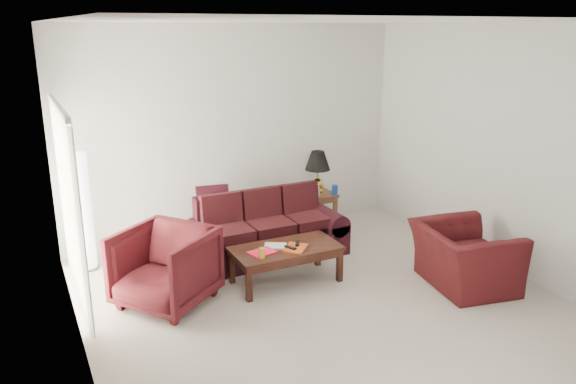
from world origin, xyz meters
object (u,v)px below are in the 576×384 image
object	(u,v)px
end_table	(316,210)
floor_lamp	(83,211)
armchair_right	(464,257)
sofa	(268,227)
armchair_left	(165,267)
coffee_table	(286,265)

from	to	relation	value
end_table	floor_lamp	size ratio (longest dim) A/B	0.36
armchair_right	floor_lamp	bearing A→B (deg)	68.14
sofa	armchair_right	world-z (taller)	sofa
armchair_left	armchair_right	distance (m)	3.43
sofa	floor_lamp	distance (m)	2.31
floor_lamp	coffee_table	size ratio (longest dim) A/B	1.19
sofa	coffee_table	size ratio (longest dim) A/B	1.60
armchair_left	coffee_table	world-z (taller)	armchair_left
armchair_left	coffee_table	bearing A→B (deg)	48.59
floor_lamp	armchair_right	xyz separation A→B (m)	(3.90, -2.47, -0.40)
end_table	armchair_right	bearing A→B (deg)	-77.07
floor_lamp	coffee_table	xyz separation A→B (m)	(2.06, -1.46, -0.54)
armchair_right	armchair_left	bearing A→B (deg)	81.71
armchair_right	coffee_table	size ratio (longest dim) A/B	0.86
armchair_right	coffee_table	distance (m)	2.10
sofa	end_table	xyz separation A→B (m)	(1.13, 0.71, -0.15)
floor_lamp	sofa	bearing A→B (deg)	-16.95
end_table	coffee_table	xyz separation A→B (m)	(-1.26, -1.50, -0.05)
end_table	armchair_left	world-z (taller)	armchair_left
floor_lamp	armchair_left	xyz separation A→B (m)	(0.65, -1.36, -0.33)
floor_lamp	end_table	bearing A→B (deg)	0.72
floor_lamp	armchair_left	bearing A→B (deg)	-64.63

